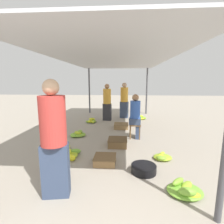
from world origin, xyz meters
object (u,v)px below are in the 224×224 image
Objects in this scene: stool at (135,127)px; banana_pile_left_2 at (62,147)px; banana_pile_left_3 at (78,134)px; banana_pile_right_1 at (139,117)px; banana_pile_right_0 at (185,190)px; vendor_seated at (136,115)px; crate_near at (121,126)px; shopper_walking_mid at (124,100)px; shopper_walking_far at (107,102)px; banana_pile_left_1 at (91,121)px; basin_black at (144,169)px; crate_far at (118,142)px; banana_pile_right_2 at (162,157)px; crate_mid at (105,160)px; banana_pile_left_0 at (68,154)px; vendor_foreground at (54,138)px.

banana_pile_left_2 is at bearing -152.38° from stool.
banana_pile_left_3 is (-1.79, 0.05, -0.28)m from stool.
banana_pile_left_3 is 3.43m from banana_pile_right_1.
banana_pile_right_1 reaches higher than banana_pile_right_0.
vendor_seated reaches higher than crate_near.
shopper_walking_mid is 0.96m from shopper_walking_far.
banana_pile_right_0 is 5.80m from shopper_walking_mid.
banana_pile_left_1 is 0.88× the size of crate_near.
shopper_walking_mid is at bearing 94.37° from basin_black.
vendor_seated is 2.64× the size of crate_far.
crate_far is at bearing -65.12° from banana_pile_left_1.
banana_pile_left_3 reaches higher than banana_pile_right_2.
stool is 0.33× the size of vendor_seated.
shopper_walking_far reaches higher than banana_pile_right_0.
banana_pile_left_1 is at bearing -158.49° from banana_pile_right_1.
crate_mid is 0.90× the size of crate_far.
banana_pile_left_1 reaches higher than crate_near.
banana_pile_right_2 is (2.13, 0.03, -0.02)m from banana_pile_left_0.
shopper_walking_far is at bearing 94.95° from crate_mid.
shopper_walking_mid reaches higher than banana_pile_right_2.
banana_pile_left_3 is (-0.08, -1.86, 0.00)m from banana_pile_left_1.
stool is 0.82× the size of banana_pile_right_0.
crate_mid is at bearing -85.05° from shopper_walking_far.
crate_near is at bearing 98.77° from basin_black.
banana_pile_right_1 is 1.81m from crate_near.
crate_near is at bearing 110.62° from banana_pile_right_2.
banana_pile_right_1 is 0.40× the size of shopper_walking_far.
stool is at bearing 91.54° from basin_black.
banana_pile_right_0 is at bearing -63.06° from banana_pile_left_1.
basin_black is 1.03× the size of banana_pile_left_1.
banana_pile_left_1 is at bearing 114.88° from crate_far.
crate_far is (-0.52, -0.70, -0.61)m from vendor_seated.
basin_black is at bearing -88.46° from stool.
banana_pile_left_1 is 0.85× the size of banana_pile_right_0.
crate_near is at bearing 54.75° from banana_pile_left_2.
vendor_foreground is at bearing -151.09° from basin_black.
vendor_foreground is 2.14m from banana_pile_right_0.
shopper_walking_mid is at bearing 96.67° from vendor_seated.
banana_pile_right_2 is at bearing -36.20° from crate_far.
banana_pile_left_1 is 0.94× the size of banana_pile_left_3.
shopper_walking_mid is at bearing 87.45° from crate_far.
stool is 1.81m from banana_pile_left_3.
shopper_walking_mid reaches higher than banana_pile_left_1.
banana_pile_left_3 is 0.97× the size of crate_far.
banana_pile_left_0 reaches higher than crate_near.
banana_pile_left_2 is 0.96× the size of banana_pile_right_2.
crate_near is at bearing 87.93° from crate_far.
vendor_foreground reaches higher than banana_pile_right_1.
banana_pile_right_0 is 0.33× the size of shopper_walking_mid.
banana_pile_right_2 is 4.60m from shopper_walking_mid.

